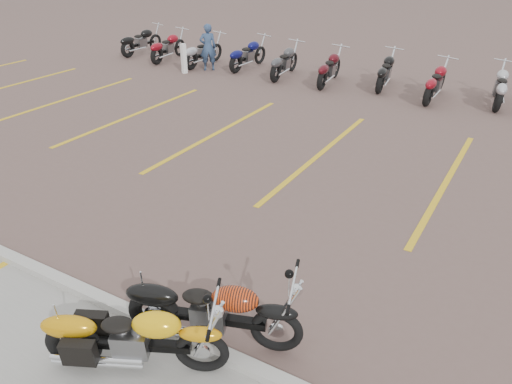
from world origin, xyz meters
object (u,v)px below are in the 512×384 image
(flame_cruiser, at_px, (210,313))
(bollard, at_px, (184,59))
(person_a, at_px, (208,47))
(yellow_cruiser, at_px, (132,339))

(flame_cruiser, xyz_separation_m, bollard, (-8.20, 10.09, 0.07))
(flame_cruiser, height_order, person_a, person_a)
(yellow_cruiser, relative_size, flame_cruiser, 0.93)
(person_a, distance_m, bollard, 0.96)
(yellow_cruiser, distance_m, flame_cruiser, 0.90)
(flame_cruiser, relative_size, person_a, 1.27)
(flame_cruiser, relative_size, bollard, 2.03)
(yellow_cruiser, height_order, bollard, bollard)
(person_a, height_order, bollard, person_a)
(yellow_cruiser, height_order, flame_cruiser, flame_cruiser)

